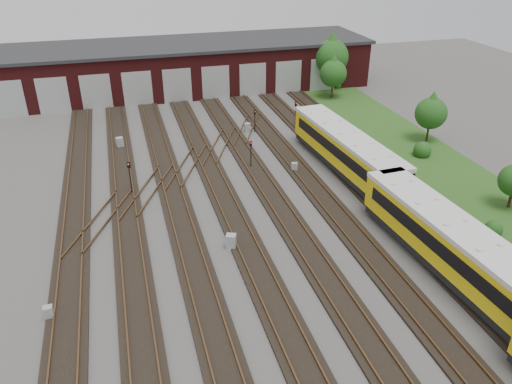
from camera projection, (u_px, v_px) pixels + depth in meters
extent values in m
plane|color=#474542|center=(272.00, 240.00, 36.42)|extent=(120.00, 120.00, 0.00)
cube|color=black|center=(71.00, 271.00, 33.00)|extent=(2.40, 70.00, 0.18)
cube|color=brown|center=(59.00, 271.00, 32.75)|extent=(0.10, 70.00, 0.15)
cube|color=brown|center=(82.00, 268.00, 33.09)|extent=(0.10, 70.00, 0.15)
cube|color=black|center=(132.00, 262.00, 33.96)|extent=(2.40, 70.00, 0.18)
cube|color=brown|center=(121.00, 261.00, 33.71)|extent=(0.10, 70.00, 0.15)
cube|color=brown|center=(143.00, 258.00, 34.06)|extent=(0.10, 70.00, 0.15)
cube|color=black|center=(191.00, 252.00, 34.93)|extent=(2.40, 70.00, 0.18)
cube|color=brown|center=(180.00, 252.00, 34.68)|extent=(0.10, 70.00, 0.15)
cube|color=brown|center=(201.00, 249.00, 35.03)|extent=(0.10, 70.00, 0.15)
cube|color=black|center=(246.00, 243.00, 35.90)|extent=(2.40, 70.00, 0.18)
cube|color=brown|center=(236.00, 243.00, 35.65)|extent=(0.10, 70.00, 0.15)
cube|color=brown|center=(255.00, 240.00, 35.99)|extent=(0.10, 70.00, 0.15)
cube|color=black|center=(298.00, 235.00, 36.86)|extent=(2.40, 70.00, 0.18)
cube|color=brown|center=(289.00, 235.00, 36.61)|extent=(0.10, 70.00, 0.15)
cube|color=brown|center=(307.00, 232.00, 36.96)|extent=(0.10, 70.00, 0.15)
cube|color=black|center=(348.00, 227.00, 37.83)|extent=(2.40, 70.00, 0.18)
cube|color=brown|center=(339.00, 227.00, 37.58)|extent=(0.10, 70.00, 0.15)
cube|color=brown|center=(356.00, 224.00, 37.93)|extent=(0.10, 70.00, 0.15)
cube|color=black|center=(395.00, 220.00, 38.80)|extent=(2.40, 70.00, 0.18)
cube|color=brown|center=(387.00, 219.00, 38.55)|extent=(0.10, 70.00, 0.15)
cube|color=brown|center=(403.00, 217.00, 38.89)|extent=(0.10, 70.00, 0.15)
cube|color=black|center=(439.00, 213.00, 39.77)|extent=(2.40, 70.00, 0.18)
cube|color=brown|center=(432.00, 212.00, 39.51)|extent=(0.10, 70.00, 0.15)
cube|color=brown|center=(448.00, 210.00, 39.86)|extent=(0.10, 70.00, 0.15)
cube|color=brown|center=(149.00, 190.00, 42.85)|extent=(5.40, 9.62, 0.15)
cube|color=brown|center=(187.00, 165.00, 47.21)|extent=(5.40, 9.62, 0.15)
cube|color=brown|center=(220.00, 145.00, 51.57)|extent=(5.40, 9.62, 0.15)
cube|color=brown|center=(101.00, 220.00, 38.49)|extent=(5.40, 9.62, 0.15)
cube|color=brown|center=(247.00, 128.00, 55.92)|extent=(5.40, 9.62, 0.15)
cube|color=#4A1213|center=(185.00, 67.00, 68.92)|extent=(50.00, 12.00, 6.00)
cube|color=#28292B|center=(184.00, 44.00, 67.44)|extent=(51.00, 12.50, 0.40)
cube|color=#A7ABAD|center=(8.00, 99.00, 58.88)|extent=(3.60, 0.12, 4.40)
cube|color=#A7ABAD|center=(53.00, 96.00, 60.09)|extent=(3.60, 0.12, 4.40)
cube|color=#A7ABAD|center=(96.00, 92.00, 61.30)|extent=(3.60, 0.12, 4.40)
cube|color=#A7ABAD|center=(138.00, 89.00, 62.50)|extent=(3.60, 0.12, 4.40)
cube|color=#A7ABAD|center=(177.00, 86.00, 63.71)|extent=(3.60, 0.12, 4.40)
cube|color=#A7ABAD|center=(216.00, 83.00, 64.92)|extent=(3.60, 0.12, 4.40)
cube|color=#A7ABAD|center=(253.00, 80.00, 66.13)|extent=(3.60, 0.12, 4.40)
cube|color=#A7ABAD|center=(288.00, 77.00, 67.34)|extent=(3.60, 0.12, 4.40)
cube|color=#A7ABAD|center=(323.00, 75.00, 68.55)|extent=(3.60, 0.12, 4.40)
cube|color=#244D19|center=(424.00, 157.00, 49.48)|extent=(8.00, 55.00, 0.05)
cube|color=black|center=(448.00, 263.00, 32.82)|extent=(3.58, 16.81, 0.67)
cube|color=#D8BF0B|center=(452.00, 244.00, 32.08)|extent=(3.91, 16.83, 2.45)
cube|color=silver|center=(456.00, 225.00, 31.43)|extent=(4.02, 16.83, 0.33)
cube|color=black|center=(434.00, 245.00, 31.52)|extent=(0.97, 14.65, 0.95)
cube|color=black|center=(472.00, 236.00, 32.38)|extent=(0.97, 14.65, 0.95)
cube|color=black|center=(345.00, 165.00, 46.38)|extent=(3.58, 16.81, 0.67)
cube|color=#D8BF0B|center=(346.00, 149.00, 45.65)|extent=(3.91, 16.83, 2.45)
cube|color=silver|center=(347.00, 135.00, 44.99)|extent=(4.02, 16.83, 0.33)
cube|color=black|center=(332.00, 149.00, 45.09)|extent=(0.97, 14.65, 0.95)
cube|color=black|center=(361.00, 144.00, 45.95)|extent=(0.97, 14.65, 0.95)
cylinder|color=black|center=(131.00, 181.00, 42.16)|extent=(0.10, 0.10, 2.46)
cube|color=black|center=(129.00, 165.00, 41.46)|extent=(0.29, 0.21, 0.52)
sphere|color=red|center=(129.00, 164.00, 41.32)|extent=(0.12, 0.12, 0.12)
cylinder|color=black|center=(251.00, 157.00, 46.77)|extent=(0.09, 0.09, 2.28)
cube|color=black|center=(251.00, 143.00, 46.13)|extent=(0.24, 0.18, 0.44)
sphere|color=red|center=(251.00, 143.00, 46.01)|extent=(0.11, 0.11, 0.11)
cylinder|color=black|center=(255.00, 123.00, 54.98)|extent=(0.09, 0.09, 2.10)
cube|color=black|center=(255.00, 112.00, 54.38)|extent=(0.23, 0.15, 0.45)
sphere|color=red|center=(255.00, 112.00, 54.26)|extent=(0.11, 0.11, 0.11)
cylinder|color=black|center=(295.00, 117.00, 56.33)|extent=(0.10, 0.10, 2.50)
cube|color=black|center=(296.00, 104.00, 55.63)|extent=(0.26, 0.18, 0.48)
sphere|color=red|center=(296.00, 103.00, 55.50)|extent=(0.12, 0.12, 0.12)
cube|color=#999A9D|center=(49.00, 313.00, 28.95)|extent=(0.55, 0.46, 0.89)
cube|color=#999A9D|center=(120.00, 143.00, 51.30)|extent=(0.79, 0.71, 1.13)
cube|color=#999A9D|center=(231.00, 242.00, 35.24)|extent=(0.86, 0.79, 1.15)
cube|color=#999A9D|center=(294.00, 167.00, 46.41)|extent=(0.58, 0.50, 0.88)
cube|color=#999A9D|center=(247.00, 128.00, 55.35)|extent=(0.60, 0.50, 1.00)
cylinder|color=black|center=(329.00, 81.00, 69.47)|extent=(0.26, 0.26, 2.45)
sphere|color=#154A15|center=(331.00, 57.00, 67.93)|extent=(4.76, 4.76, 4.76)
cone|color=#154A15|center=(332.00, 44.00, 67.13)|extent=(4.08, 4.08, 3.40)
cylinder|color=black|center=(332.00, 91.00, 66.05)|extent=(0.25, 0.25, 1.80)
sphere|color=#154A15|center=(333.00, 74.00, 64.92)|extent=(3.49, 3.49, 3.49)
cone|color=#154A15|center=(334.00, 64.00, 64.33)|extent=(2.99, 2.99, 2.50)
cylinder|color=black|center=(427.00, 134.00, 52.81)|extent=(0.21, 0.21, 1.69)
sphere|color=#154A15|center=(431.00, 113.00, 51.75)|extent=(3.29, 3.29, 3.29)
cone|color=#154A15|center=(433.00, 102.00, 51.19)|extent=(2.82, 2.82, 2.35)
cylinder|color=black|center=(510.00, 200.00, 40.35)|extent=(0.24, 0.24, 1.35)
sphere|color=#154A15|center=(494.00, 227.00, 36.81)|extent=(1.32, 1.32, 1.32)
sphere|color=#154A15|center=(423.00, 148.00, 49.32)|extent=(1.76, 1.76, 1.76)
sphere|color=#154A15|center=(338.00, 84.00, 70.29)|extent=(1.08, 1.08, 1.08)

